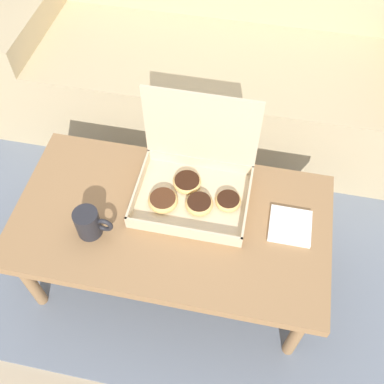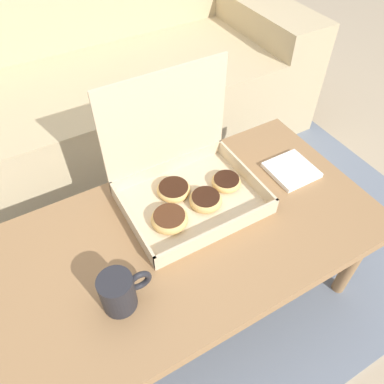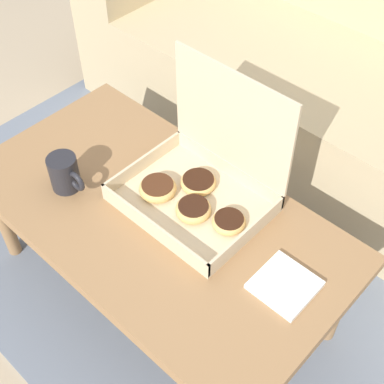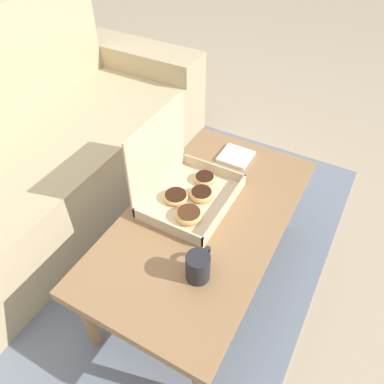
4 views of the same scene
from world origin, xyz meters
The scene contains 7 objects.
ground_plane centered at (0.00, 0.00, 0.00)m, with size 12.00×12.00×0.00m, color tan.
area_rug centered at (0.00, 0.30, 0.01)m, with size 2.20×1.94×0.01m, color slate.
couch centered at (0.00, 0.81, 0.32)m, with size 2.08×0.81×0.96m.
coffee_table centered at (0.00, -0.18, 0.37)m, with size 1.09×0.59×0.41m.
pastry_box centered at (0.05, -0.06, 0.47)m, with size 0.39×0.31×0.36m.
coffee_mug centered at (-0.25, -0.29, 0.46)m, with size 0.13×0.08×0.11m.
napkin_stack centered at (0.40, -0.14, 0.42)m, with size 0.14×0.14×0.01m.
Camera 3 is at (0.72, -0.81, 1.53)m, focal length 50.00 mm.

